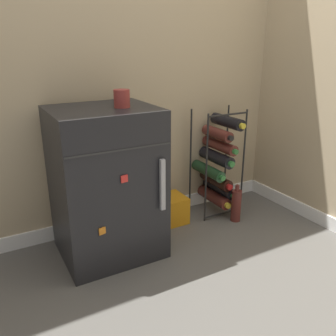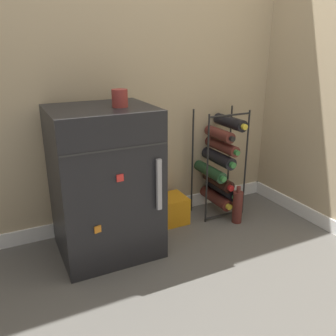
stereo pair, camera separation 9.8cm
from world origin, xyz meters
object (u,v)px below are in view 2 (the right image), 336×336
at_px(wine_rack, 219,165).
at_px(soda_box, 167,210).
at_px(mini_fridge, 105,183).
at_px(fridge_top_cup, 120,98).
at_px(loose_bottle_floor, 237,207).

xyz_separation_m(wine_rack, soda_box, (-0.39, 0.02, -0.26)).
bearing_deg(mini_fridge, soda_box, 16.79).
height_order(fridge_top_cup, loose_bottle_floor, fridge_top_cup).
relative_size(wine_rack, fridge_top_cup, 8.18).
bearing_deg(wine_rack, mini_fridge, -171.92).
distance_m(mini_fridge, fridge_top_cup, 0.47).
bearing_deg(wine_rack, fridge_top_cup, -167.90).
bearing_deg(loose_bottle_floor, fridge_top_cup, 177.92).
relative_size(soda_box, fridge_top_cup, 2.81).
bearing_deg(wine_rack, soda_box, 177.73).
bearing_deg(fridge_top_cup, wine_rack, 12.10).
distance_m(soda_box, fridge_top_cup, 0.87).
relative_size(wine_rack, soda_box, 2.91).
height_order(soda_box, fridge_top_cup, fridge_top_cup).
xyz_separation_m(soda_box, loose_bottle_floor, (0.42, -0.20, 0.02)).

